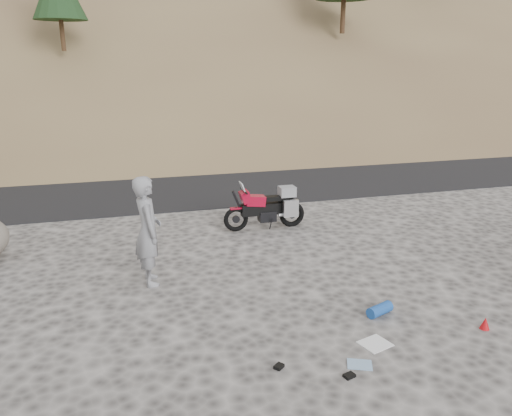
% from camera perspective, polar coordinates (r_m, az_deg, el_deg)
% --- Properties ---
extents(ground, '(140.00, 140.00, 0.00)m').
position_cam_1_polar(ground, '(8.52, 1.58, -10.57)').
color(ground, '#3E3B39').
rests_on(ground, ground).
extents(road, '(120.00, 7.00, 0.05)m').
position_cam_1_polar(road, '(16.85, -7.40, 3.13)').
color(road, black).
rests_on(road, ground).
extents(motorcycle, '(2.01, 0.58, 1.19)m').
position_cam_1_polar(motorcycle, '(11.83, 1.43, 0.02)').
color(motorcycle, black).
rests_on(motorcycle, ground).
extents(man, '(0.53, 0.76, 1.98)m').
position_cam_1_polar(man, '(9.37, -11.88, -8.28)').
color(man, gray).
rests_on(man, ground).
extents(gear_white_cloth, '(0.49, 0.46, 0.01)m').
position_cam_1_polar(gear_white_cloth, '(7.55, 13.45, -14.85)').
color(gear_white_cloth, white).
rests_on(gear_white_cloth, ground).
extents(gear_blue_mat, '(0.49, 0.34, 0.18)m').
position_cam_1_polar(gear_blue_mat, '(8.29, 13.96, -11.21)').
color(gear_blue_mat, '#1A4A9C').
rests_on(gear_blue_mat, ground).
extents(gear_funnel, '(0.16, 0.16, 0.19)m').
position_cam_1_polar(gear_funnel, '(8.41, 24.71, -11.87)').
color(gear_funnel, '#B90C12').
rests_on(gear_funnel, ground).
extents(gear_glove_a, '(0.17, 0.14, 0.04)m').
position_cam_1_polar(gear_glove_a, '(6.81, 10.62, -18.31)').
color(gear_glove_a, black).
rests_on(gear_glove_a, ground).
extents(gear_glove_b, '(0.16, 0.16, 0.04)m').
position_cam_1_polar(gear_glove_b, '(6.88, 2.64, -17.64)').
color(gear_glove_b, black).
rests_on(gear_glove_b, ground).
extents(gear_blue_cloth, '(0.39, 0.35, 0.01)m').
position_cam_1_polar(gear_blue_cloth, '(7.07, 11.76, -17.10)').
color(gear_blue_cloth, '#81A4C7').
rests_on(gear_blue_cloth, ground).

